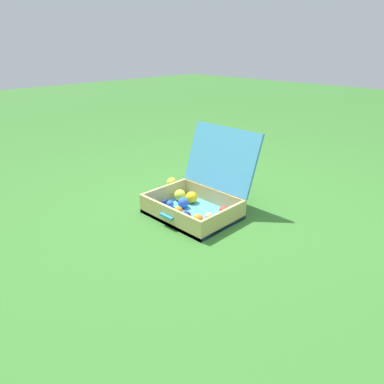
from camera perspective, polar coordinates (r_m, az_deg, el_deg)
ground_plane at (r=2.35m, az=2.44°, el=-4.04°), size 16.00×16.00×0.00m
open_suitcase at (r=2.37m, az=1.21°, el=-0.67°), size 0.57×0.60×0.54m
stray_ball_on_grass at (r=2.81m, az=-3.28°, el=1.53°), size 0.08×0.08×0.08m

